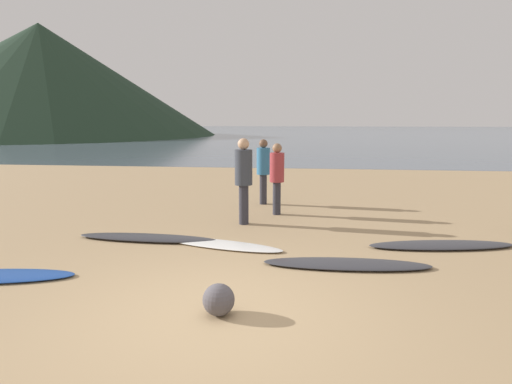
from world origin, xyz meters
TOP-DOWN VIEW (x-y plane):
  - ground_plane at (0.00, 10.00)m, footprint 120.00×120.00m
  - ocean_water at (0.00, 64.89)m, footprint 140.00×100.00m
  - headland_hill at (-32.72, 48.87)m, footprint 43.75×43.75m
  - surfboard_1 at (-1.87, 2.91)m, footprint 2.68×0.60m
  - surfboard_2 at (-0.42, 2.69)m, footprint 2.33×1.07m
  - surfboard_3 at (1.69, 1.86)m, footprint 2.57×0.65m
  - surfboard_4 at (3.43, 3.07)m, footprint 2.62×0.96m
  - person_1 at (-0.08, 6.59)m, footprint 0.34×0.34m
  - person_2 at (-0.27, 4.35)m, footprint 0.37×0.37m
  - person_3 at (0.36, 5.38)m, footprint 0.34×0.34m
  - beach_rock_near at (0.07, 0.00)m, footprint 0.37×0.37m

SIDE VIEW (x-z plane):
  - ground_plane at x=0.00m, z-range -0.20..0.00m
  - ocean_water at x=0.00m, z-range 0.00..0.00m
  - surfboard_2 at x=-0.42m, z-range 0.00..0.06m
  - surfboard_3 at x=1.69m, z-range 0.00..0.08m
  - surfboard_4 at x=3.43m, z-range 0.00..0.08m
  - surfboard_1 at x=-1.87m, z-range 0.00..0.09m
  - beach_rock_near at x=0.07m, z-range 0.00..0.37m
  - person_3 at x=0.36m, z-range 0.15..1.82m
  - person_1 at x=-0.08m, z-range 0.15..1.86m
  - person_2 at x=-0.27m, z-range 0.16..1.99m
  - headland_hill at x=-32.72m, z-range 0.00..13.99m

